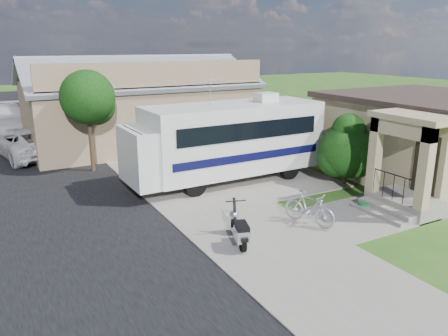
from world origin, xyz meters
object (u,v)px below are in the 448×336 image
shrub (347,148)px  bicycle (309,210)px  scooter (239,229)px  van (7,120)px  garden_hose (364,206)px  pickup_truck (27,143)px  motorhome (227,139)px

shrub → bicycle: size_ratio=1.63×
scooter → van: bearing=121.5°
bicycle → garden_hose: bearing=-15.0°
pickup_truck → van: size_ratio=0.86×
pickup_truck → shrub: bearing=124.4°
motorhome → bicycle: size_ratio=4.61×
scooter → pickup_truck: size_ratio=0.31×
motorhome → scooter: bearing=-116.9°
scooter → motorhome: bearing=83.1°
pickup_truck → garden_hose: size_ratio=12.07×
motorhome → shrub: motorhome is taller
shrub → garden_hose: bearing=-119.9°
motorhome → shrub: (4.13, -2.68, -0.32)m
shrub → van: 21.69m
garden_hose → motorhome: bearing=117.1°
shrub → pickup_truck: size_ratio=0.54×
motorhome → scooter: size_ratio=4.94×
motorhome → shrub: size_ratio=2.83×
shrub → garden_hose: shrub is taller
motorhome → pickup_truck: 11.03m
scooter → bicycle: 2.68m
shrub → bicycle: shrub is taller
van → shrub: bearing=-58.3°
shrub → pickup_truck: (-11.12, 11.15, -0.75)m
motorhome → van: motorhome is taller
bicycle → motorhome: bearing=70.0°
shrub → pickup_truck: shrub is taller
scooter → shrub: bearing=41.9°
bicycle → garden_hose: bicycle is taller
pickup_truck → garden_hose: pickup_truck is taller
van → bicycle: bearing=-71.2°
scooter → van: van is taller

